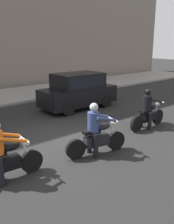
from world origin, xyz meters
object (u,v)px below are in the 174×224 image
Objects in this scene: motorcycle_with_rider_orange_stripe at (2,157)px; parked_hatchback_black at (78,90)px; motorcycle_with_rider_black_leather at (148,112)px; motorcycle_with_rider_denim_blue at (96,134)px.

parked_hatchback_black is (5.70, 4.28, 0.28)m from motorcycle_with_rider_orange_stripe.
parked_hatchback_black is (-0.23, 4.14, 0.29)m from motorcycle_with_rider_black_leather.
motorcycle_with_rider_denim_blue is 0.51× the size of parked_hatchback_black.
parked_hatchback_black is (2.96, 4.62, 0.27)m from motorcycle_with_rider_denim_blue.
motorcycle_with_rider_orange_stripe is 0.53× the size of parked_hatchback_black.
motorcycle_with_rider_black_leather is 4.16m from parked_hatchback_black.
motorcycle_with_rider_black_leather is (5.93, 0.14, -0.00)m from motorcycle_with_rider_orange_stripe.
parked_hatchback_black reaches higher than motorcycle_with_rider_orange_stripe.
motorcycle_with_rider_orange_stripe is at bearing 172.94° from motorcycle_with_rider_denim_blue.
motorcycle_with_rider_black_leather is (3.19, 0.48, -0.02)m from motorcycle_with_rider_denim_blue.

